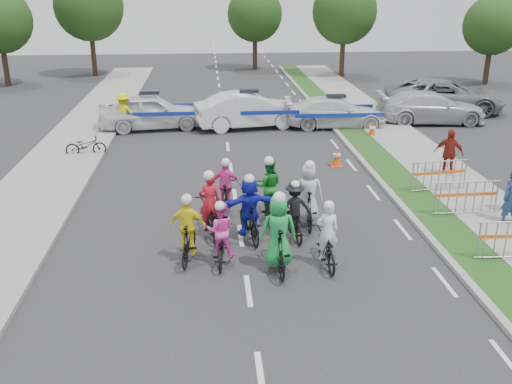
{
  "coord_description": "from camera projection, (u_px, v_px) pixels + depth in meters",
  "views": [
    {
      "loc": [
        -0.79,
        -11.32,
        6.62
      ],
      "look_at": [
        0.47,
        3.45,
        1.1
      ],
      "focal_mm": 40.0,
      "sensor_mm": 36.0,
      "label": 1
    }
  ],
  "objects": [
    {
      "name": "ground",
      "position": [
        248.0,
        291.0,
        12.95
      ],
      "size": [
        90.0,
        90.0,
        0.0
      ],
      "primitive_type": "plane",
      "color": "#28282B",
      "rests_on": "ground"
    },
    {
      "name": "curb_right",
      "position": [
        398.0,
        201.0,
        18.0
      ],
      "size": [
        0.2,
        60.0,
        0.12
      ],
      "primitive_type": "cube",
      "color": "gray",
      "rests_on": "ground"
    },
    {
      "name": "grass_strip",
      "position": [
        419.0,
        201.0,
        18.06
      ],
      "size": [
        1.2,
        60.0,
        0.11
      ],
      "primitive_type": "cube",
      "color": "#1F4917",
      "rests_on": "ground"
    },
    {
      "name": "sidewalk_right",
      "position": [
        474.0,
        199.0,
        18.2
      ],
      "size": [
        2.4,
        60.0,
        0.13
      ],
      "primitive_type": "cube",
      "color": "gray",
      "rests_on": "ground"
    },
    {
      "name": "sidewalk_left",
      "position": [
        20.0,
        213.0,
        17.07
      ],
      "size": [
        3.0,
        60.0,
        0.13
      ],
      "primitive_type": "cube",
      "color": "gray",
      "rests_on": "ground"
    },
    {
      "name": "rider_0",
      "position": [
        326.0,
        244.0,
        13.93
      ],
      "size": [
        0.63,
        1.72,
        1.74
      ],
      "rotation": [
        0.0,
        0.0,
        3.17
      ],
      "color": "black",
      "rests_on": "ground"
    },
    {
      "name": "rider_1",
      "position": [
        278.0,
        240.0,
        13.63
      ],
      "size": [
        0.88,
        1.97,
        2.06
      ],
      "rotation": [
        0.0,
        0.0,
        3.17
      ],
      "color": "black",
      "rests_on": "ground"
    },
    {
      "name": "rider_2",
      "position": [
        221.0,
        239.0,
        14.03
      ],
      "size": [
        0.73,
        1.68,
        1.67
      ],
      "rotation": [
        0.0,
        0.0,
        3.07
      ],
      "color": "black",
      "rests_on": "ground"
    },
    {
      "name": "rider_3",
      "position": [
        188.0,
        235.0,
        14.12
      ],
      "size": [
        0.96,
        1.78,
        1.81
      ],
      "rotation": [
        0.0,
        0.0,
        2.98
      ],
      "color": "black",
      "rests_on": "ground"
    },
    {
      "name": "rider_4",
      "position": [
        294.0,
        215.0,
        15.43
      ],
      "size": [
        0.97,
        1.69,
        1.67
      ],
      "rotation": [
        0.0,
        0.0,
        3.24
      ],
      "color": "black",
      "rests_on": "ground"
    },
    {
      "name": "rider_5",
      "position": [
        249.0,
        212.0,
        15.25
      ],
      "size": [
        1.57,
        1.87,
        1.89
      ],
      "rotation": [
        0.0,
        0.0,
        3.35
      ],
      "color": "black",
      "rests_on": "ground"
    },
    {
      "name": "rider_6",
      "position": [
        210.0,
        214.0,
        15.54
      ],
      "size": [
        0.99,
        1.97,
        1.92
      ],
      "rotation": [
        0.0,
        0.0,
        3.33
      ],
      "color": "black",
      "rests_on": "ground"
    },
    {
      "name": "rider_7",
      "position": [
        308.0,
        200.0,
        16.16
      ],
      "size": [
        0.85,
        1.9,
        1.97
      ],
      "rotation": [
        0.0,
        0.0,
        3.09
      ],
      "color": "black",
      "rests_on": "ground"
    },
    {
      "name": "rider_8",
      "position": [
        268.0,
        195.0,
        16.69
      ],
      "size": [
        0.84,
        1.92,
        1.92
      ],
      "rotation": [
        0.0,
        0.0,
        3.08
      ],
      "color": "black",
      "rests_on": "ground"
    },
    {
      "name": "rider_9",
      "position": [
        226.0,
        192.0,
        17.02
      ],
      "size": [
        0.93,
        1.73,
        1.76
      ],
      "rotation": [
        0.0,
        0.0,
        2.99
      ],
      "color": "black",
      "rests_on": "ground"
    },
    {
      "name": "police_car_0",
      "position": [
        151.0,
        112.0,
        26.77
      ],
      "size": [
        5.08,
        2.62,
        1.65
      ],
      "primitive_type": "imported",
      "rotation": [
        0.0,
        0.0,
        1.71
      ],
      "color": "silver",
      "rests_on": "ground"
    },
    {
      "name": "police_car_1",
      "position": [
        249.0,
        110.0,
        26.97
      ],
      "size": [
        5.31,
        2.62,
        1.67
      ],
      "primitive_type": "imported",
      "rotation": [
        0.0,
        0.0,
        1.75
      ],
      "color": "silver",
      "rests_on": "ground"
    },
    {
      "name": "police_car_2",
      "position": [
        335.0,
        112.0,
        27.15
      ],
      "size": [
        4.98,
        2.29,
        1.41
      ],
      "primitive_type": "imported",
      "rotation": [
        0.0,
        0.0,
        1.51
      ],
      "color": "silver",
      "rests_on": "ground"
    },
    {
      "name": "civilian_sedan",
      "position": [
        431.0,
        107.0,
        27.93
      ],
      "size": [
        5.4,
        2.51,
        1.53
      ],
      "primitive_type": "imported",
      "rotation": [
        0.0,
        0.0,
        1.5
      ],
      "color": "#BCBCC1",
      "rests_on": "ground"
    },
    {
      "name": "civilian_suv",
      "position": [
        444.0,
        96.0,
        30.2
      ],
      "size": [
        6.65,
        4.09,
        1.72
      ],
      "primitive_type": "imported",
      "rotation": [
        0.0,
        0.0,
        1.36
      ],
      "color": "slate",
      "rests_on": "ground"
    },
    {
      "name": "spectator_2",
      "position": [
        449.0,
        153.0,
        20.16
      ],
      "size": [
        1.09,
        0.92,
        1.75
      ],
      "primitive_type": "imported",
      "rotation": [
        0.0,
        0.0,
        -0.58
      ],
      "color": "maroon",
      "rests_on": "ground"
    },
    {
      "name": "marshal_hiviz",
      "position": [
        124.0,
        113.0,
        25.93
      ],
      "size": [
        1.33,
        0.94,
        1.88
      ],
      "primitive_type": "imported",
      "rotation": [
        0.0,
        0.0,
        2.93
      ],
      "color": "#D9DF0B",
      "rests_on": "ground"
    },
    {
      "name": "barrier_1",
      "position": [
        466.0,
        199.0,
        16.78
      ],
      "size": [
        2.01,
        0.55,
        1.12
      ],
      "primitive_type": null,
      "rotation": [
        0.0,
        0.0,
        0.03
      ],
      "color": "#A5A8AD",
      "rests_on": "ground"
    },
    {
      "name": "barrier_2",
      "position": [
        439.0,
        177.0,
        18.68
      ],
      "size": [
        2.05,
        0.77,
        1.12
      ],
      "primitive_type": null,
      "rotation": [
        0.0,
        0.0,
        0.14
      ],
      "color": "#A5A8AD",
      "rests_on": "ground"
    },
    {
      "name": "cone_0",
      "position": [
        337.0,
        158.0,
        21.48
      ],
      "size": [
        0.4,
        0.4,
        0.7
      ],
      "color": "#F24C0C",
      "rests_on": "ground"
    },
    {
      "name": "cone_1",
      "position": [
        372.0,
        130.0,
        25.46
      ],
      "size": [
        0.4,
        0.4,
        0.7
      ],
      "color": "#F24C0C",
      "rests_on": "ground"
    },
    {
      "name": "parked_bike",
      "position": [
        86.0,
        146.0,
        22.76
      ],
      "size": [
        1.64,
        0.73,
        0.83
      ],
      "primitive_type": "imported",
      "rotation": [
        0.0,
        0.0,
        1.69
      ],
      "color": "black",
      "rests_on": "ground"
    },
    {
      "name": "tree_1",
      "position": [
        344.0,
        12.0,
        40.09
      ],
      "size": [
        4.55,
        4.55,
        6.82
      ],
      "color": "#382619",
      "rests_on": "ground"
    },
    {
      "name": "tree_2",
      "position": [
        493.0,
        25.0,
        37.32
      ],
      "size": [
        3.85,
        3.85,
        5.77
      ],
      "color": "#382619",
      "rests_on": "ground"
    },
    {
      "name": "tree_3",
      "position": [
        89.0,
        6.0,
        40.4
      ],
      "size": [
        4.9,
        4.9,
        7.35
      ],
      "color": "#382619",
      "rests_on": "ground"
    },
    {
      "name": "tree_4",
      "position": [
        255.0,
        14.0,
        43.47
      ],
      "size": [
        4.2,
        4.2,
        6.3
      ],
      "color": "#382619",
      "rests_on": "ground"
    }
  ]
}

